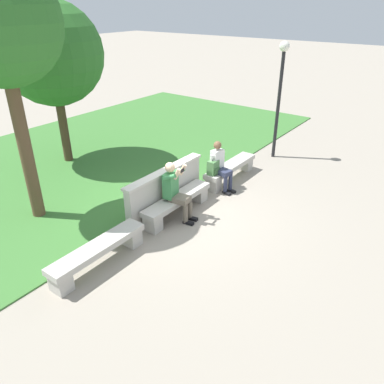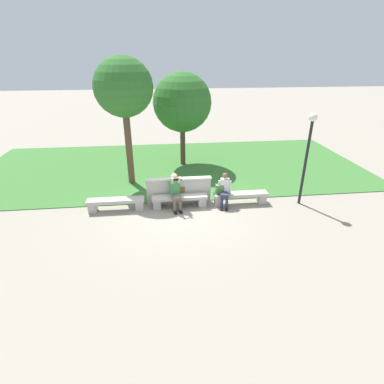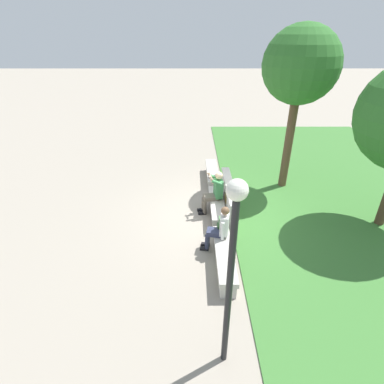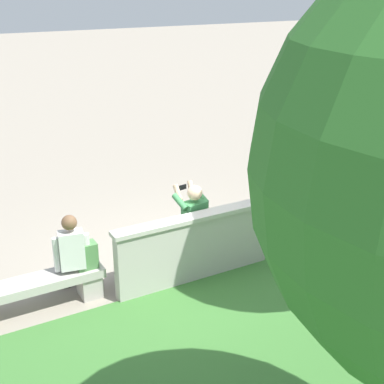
# 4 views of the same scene
# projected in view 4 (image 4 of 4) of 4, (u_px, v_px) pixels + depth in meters

# --- Properties ---
(ground_plane) EXTENTS (80.00, 80.00, 0.00)m
(ground_plane) POSITION_uv_depth(u_px,v_px,m) (183.00, 268.00, 8.04)
(ground_plane) COLOR gray
(bench_main) EXTENTS (2.02, 0.40, 0.45)m
(bench_main) POSITION_uv_depth(u_px,v_px,m) (303.00, 219.00, 8.97)
(bench_main) COLOR #B7B2A8
(bench_main) RESTS_ON ground
(bench_near) EXTENTS (2.02, 0.40, 0.45)m
(bench_near) POSITION_uv_depth(u_px,v_px,m) (183.00, 251.00, 7.93)
(bench_near) COLOR #B7B2A8
(bench_near) RESTS_ON ground
(bench_mid) EXTENTS (2.02, 0.40, 0.45)m
(bench_mid) POSITION_uv_depth(u_px,v_px,m) (27.00, 292.00, 6.88)
(bench_mid) COLOR #B7B2A8
(bench_mid) RESTS_ON ground
(backrest_wall_with_plaque) EXTENTS (2.44, 0.24, 1.01)m
(backrest_wall_with_plaque) POSITION_uv_depth(u_px,v_px,m) (195.00, 247.00, 7.57)
(backrest_wall_with_plaque) COLOR #B7B2A8
(backrest_wall_with_plaque) RESTS_ON ground
(person_photographer) EXTENTS (0.51, 0.76, 1.32)m
(person_photographer) POSITION_uv_depth(u_px,v_px,m) (190.00, 220.00, 7.90)
(person_photographer) COLOR black
(person_photographer) RESTS_ON ground
(person_distant) EXTENTS (0.48, 0.71, 1.26)m
(person_distant) POSITION_uv_depth(u_px,v_px,m) (71.00, 253.00, 7.09)
(person_distant) COLOR black
(person_distant) RESTS_ON ground
(backpack) EXTENTS (0.28, 0.24, 0.43)m
(backpack) POSITION_uv_depth(u_px,v_px,m) (86.00, 256.00, 7.11)
(backpack) COLOR #4C7F47
(backpack) RESTS_ON bench_mid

